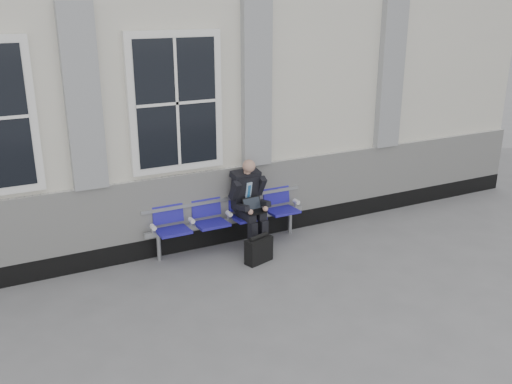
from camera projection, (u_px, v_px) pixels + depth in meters
ground at (196, 299)px, 7.25m from camera, size 70.00×70.00×0.00m
station_building at (114, 87)px, 9.44m from camera, size 14.40×4.40×4.49m
bench at (227, 212)px, 8.63m from camera, size 2.60×0.47×0.91m
businessman at (249, 199)px, 8.59m from camera, size 0.55×0.74×1.37m
briefcase at (259, 249)px, 8.20m from camera, size 0.45×0.29×0.43m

